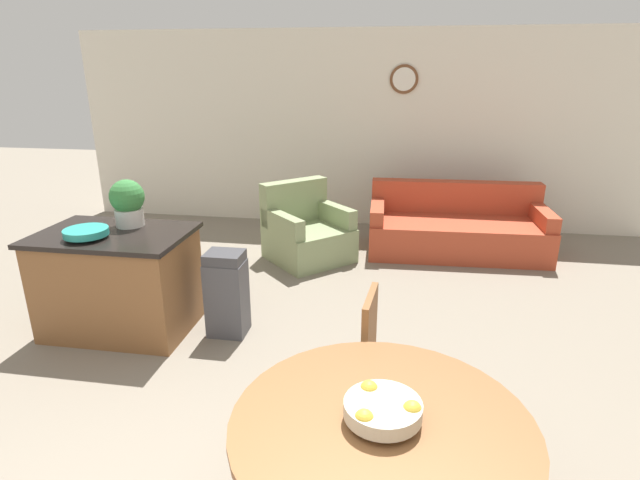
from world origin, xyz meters
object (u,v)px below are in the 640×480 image
kitchen_island (119,281)px  armchair (307,234)px  dining_chair_far_side (387,359)px  teal_bowl (86,232)px  trash_bin (227,294)px  dining_table (381,454)px  fruit_bowl (383,409)px  couch (456,229)px  potted_plant (128,202)px

kitchen_island → armchair: (1.27, 1.94, -0.14)m
dining_chair_far_side → kitchen_island: 2.51m
teal_bowl → armchair: 2.61m
kitchen_island → trash_bin: bearing=3.9°
trash_bin → teal_bowl: bearing=-167.4°
kitchen_island → armchair: armchair is taller
teal_bowl → armchair: bearing=56.6°
dining_table → fruit_bowl: bearing=-158.4°
dining_table → trash_bin: size_ratio=1.76×
couch → armchair: size_ratio=1.81×
dining_table → teal_bowl: size_ratio=3.78×
dining_chair_far_side → fruit_bowl: 0.94m
dining_chair_far_side → teal_bowl: size_ratio=2.68×
couch → armchair: 1.87m
fruit_bowl → dining_table: bearing=21.6°
teal_bowl → couch: bearing=40.0°
kitchen_island → armchair: 2.33m
kitchen_island → couch: bearing=39.2°
potted_plant → armchair: potted_plant is taller
fruit_bowl → kitchen_island: size_ratio=0.27×
teal_bowl → potted_plant: 0.44m
dining_table → teal_bowl: bearing=145.6°
dining_chair_far_side → potted_plant: 2.61m
potted_plant → armchair: 2.27m
dining_table → potted_plant: size_ratio=3.22×
dining_table → kitchen_island: 2.97m
potted_plant → trash_bin: (0.89, -0.14, -0.73)m
fruit_bowl → potted_plant: potted_plant is taller
armchair → kitchen_island: bearing=-167.3°
dining_table → couch: (0.74, 4.34, -0.31)m
potted_plant → dining_chair_far_side: bearing=-27.0°
dining_chair_far_side → couch: size_ratio=0.43×
fruit_bowl → couch: fruit_bowl is taller
fruit_bowl → armchair: 3.96m
dining_table → kitchen_island: bearing=141.5°
dining_chair_far_side → teal_bowl: (-2.44, 0.78, 0.42)m
dining_table → kitchen_island: kitchen_island is taller
fruit_bowl → potted_plant: 3.07m
trash_bin → armchair: bearing=79.9°
dining_chair_far_side → teal_bowl: teal_bowl is taller
trash_bin → couch: (2.12, 2.44, -0.08)m
armchair → teal_bowl: bearing=-167.4°
dining_table → dining_chair_far_side: 0.89m
teal_bowl → trash_bin: teal_bowl is taller
kitchen_island → trash_bin: 0.95m
teal_bowl → couch: (3.18, 2.67, -0.65)m
fruit_bowl → teal_bowl: (-2.44, 1.67, 0.11)m
dining_table → kitchen_island: (-2.32, 1.84, -0.14)m
trash_bin → couch: 3.23m
dining_table → kitchen_island: size_ratio=1.04×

